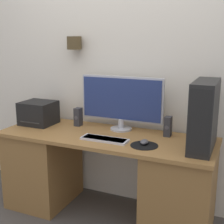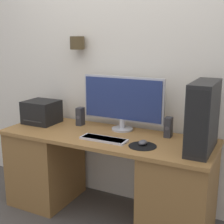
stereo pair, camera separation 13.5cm
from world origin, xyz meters
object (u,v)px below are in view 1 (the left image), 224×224
computer_tower (204,116)px  speaker_left (78,117)px  monitor (121,101)px  keyboard (105,139)px  printer (38,113)px  mouse (144,142)px  speaker_right (168,126)px

computer_tower → speaker_left: 1.15m
monitor → keyboard: bearing=-91.5°
printer → speaker_left: (0.37, 0.10, -0.02)m
monitor → speaker_left: 0.45m
printer → mouse: bearing=-8.4°
keyboard → printer: printer is taller
keyboard → monitor: bearing=88.5°
keyboard → speaker_left: bearing=144.2°
keyboard → mouse: mouse is taller
speaker_right → keyboard: bearing=-143.9°
computer_tower → printer: bearing=177.2°
monitor → speaker_left: size_ratio=4.50×
keyboard → computer_tower: computer_tower is taller
keyboard → speaker_right: (0.43, 0.31, 0.07)m
printer → speaker_left: printer is taller
printer → speaker_left: size_ratio=1.80×
computer_tower → monitor: bearing=163.7°
mouse → speaker_left: (-0.72, 0.26, 0.06)m
keyboard → speaker_right: size_ratio=2.30×
computer_tower → speaker_left: (-1.13, 0.17, -0.17)m
mouse → keyboard: bearing=-174.7°
speaker_left → speaker_right: size_ratio=1.00×
mouse → computer_tower: size_ratio=0.17×
speaker_right → mouse: bearing=-111.4°
keyboard → speaker_right: speaker_right is taller
mouse → speaker_right: 0.31m
computer_tower → speaker_right: bearing=147.3°
speaker_left → mouse: bearing=-19.8°
printer → computer_tower: bearing=-2.8°
mouse → monitor: bearing=135.9°
speaker_left → printer: bearing=-165.1°
printer → speaker_right: bearing=5.8°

